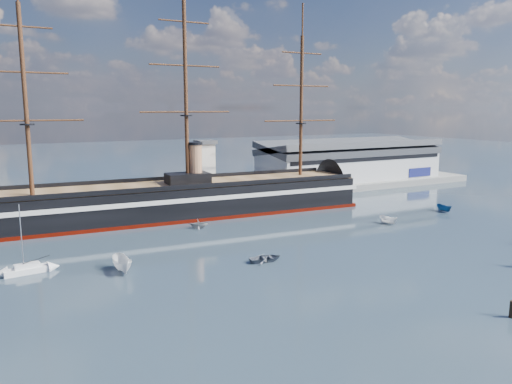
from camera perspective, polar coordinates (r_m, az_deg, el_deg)
name	(u,v)px	position (r m, az deg, el deg)	size (l,w,h in m)	color
ground	(254,229)	(106.34, -0.25, -4.30)	(600.00, 600.00, 0.00)	#293540
quay	(225,199)	(142.23, -3.56, -0.76)	(180.00, 18.00, 2.00)	slate
warehouse	(350,161)	(169.90, 10.69, 3.50)	(63.00, 21.00, 11.60)	#B7BABC
quay_tower	(206,167)	(135.27, -5.76, 2.85)	(5.00, 5.00, 15.00)	silver
warship	(173,200)	(119.22, -9.43, -0.92)	(113.33, 21.48, 53.94)	black
sailboat	(27,269)	(86.50, -24.69, -7.99)	(7.10, 2.81, 11.06)	white
motorboat_a	(123,272)	(82.22, -14.97, -8.83)	(7.74, 2.84, 3.10)	silver
motorboat_b	(266,261)	(84.74, 1.11, -7.94)	(3.50, 1.40, 1.63)	slate
motorboat_c	(388,224)	(115.01, 14.88, -3.56)	(5.51, 2.02, 2.21)	white
motorboat_d	(199,228)	(107.95, -6.56, -4.15)	(6.31, 2.74, 2.31)	gray
motorboat_f	(444,212)	(132.62, 20.68, -2.13)	(5.62, 2.06, 2.25)	navy
piling_near_mid	(511,318)	(70.82, 27.15, -12.65)	(0.64, 0.64, 2.87)	black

